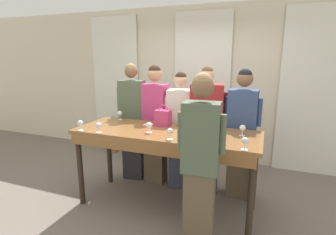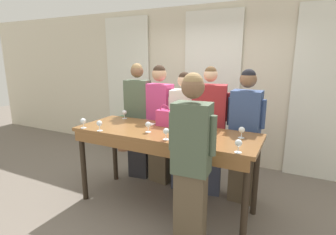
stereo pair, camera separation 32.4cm
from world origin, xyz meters
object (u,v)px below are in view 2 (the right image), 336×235
at_px(wine_glass_center_mid, 193,122).
at_px(wine_glass_center_right, 204,126).
at_px(guest_navy_coat, 244,136).
at_px(wine_glass_back_right, 148,125).
at_px(guest_striped_shirt, 209,132).
at_px(wine_glass_center_left, 124,113).
at_px(wine_glass_front_right, 238,144).
at_px(guest_olive_jacket, 138,120).
at_px(wine_glass_back_left, 83,121).
at_px(wine_glass_back_mid, 99,124).
at_px(guest_pink_top, 160,123).
at_px(tasting_bar, 164,140).
at_px(wine_glass_front_left, 242,130).
at_px(host_pouring, 191,163).
at_px(wine_glass_front_mid, 166,132).
at_px(handbag, 165,117).
at_px(guest_cream_sweater, 184,131).
at_px(potted_plant, 123,131).
at_px(wine_bottle, 182,128).

distance_m(wine_glass_center_mid, wine_glass_center_right, 0.21).
bearing_deg(guest_navy_coat, wine_glass_back_right, -143.53).
distance_m(wine_glass_back_right, guest_striped_shirt, 0.93).
bearing_deg(wine_glass_center_left, wine_glass_back_right, -34.06).
bearing_deg(wine_glass_front_right, guest_olive_jacket, 151.29).
bearing_deg(wine_glass_front_right, wine_glass_back_left, 179.93).
height_order(wine_glass_center_left, wine_glass_back_mid, same).
bearing_deg(guest_pink_top, tasting_bar, -57.42).
bearing_deg(wine_glass_front_left, host_pouring, -113.07).
xyz_separation_m(wine_glass_front_left, wine_glass_front_mid, (-0.72, -0.43, 0.00)).
bearing_deg(tasting_bar, wine_glass_back_right, -143.15).
relative_size(wine_glass_back_right, guest_olive_jacket, 0.07).
relative_size(wine_glass_front_left, wine_glass_center_left, 1.00).
xyz_separation_m(wine_glass_back_right, guest_navy_coat, (1.00, 0.74, -0.20)).
distance_m(wine_glass_front_mid, wine_glass_back_left, 1.16).
bearing_deg(host_pouring, handbag, 130.54).
height_order(wine_glass_back_left, wine_glass_back_right, same).
relative_size(tasting_bar, guest_pink_top, 1.26).
distance_m(guest_olive_jacket, guest_cream_sweater, 0.78).
bearing_deg(wine_glass_back_mid, handbag, 44.95).
relative_size(guest_pink_top, potted_plant, 2.43).
xyz_separation_m(guest_olive_jacket, guest_striped_shirt, (1.15, 0.00, -0.05)).
xyz_separation_m(wine_glass_back_right, guest_cream_sweater, (0.15, 0.74, -0.24)).
distance_m(tasting_bar, wine_glass_front_mid, 0.39).
height_order(wine_glass_center_mid, guest_pink_top, guest_pink_top).
distance_m(wine_glass_front_right, host_pouring, 0.48).
bearing_deg(wine_glass_back_right, potted_plant, 134.42).
bearing_deg(guest_striped_shirt, wine_glass_front_mid, -102.07).
height_order(guest_olive_jacket, guest_navy_coat, guest_olive_jacket).
height_order(handbag, wine_glass_back_left, handbag).
distance_m(wine_glass_front_mid, wine_glass_back_mid, 0.89).
bearing_deg(guest_pink_top, guest_olive_jacket, 180.00).
distance_m(handbag, wine_glass_center_left, 0.71).
bearing_deg(wine_glass_center_left, wine_glass_center_right, -8.52).
bearing_deg(wine_glass_front_mid, wine_bottle, 47.03).
bearing_deg(wine_glass_back_left, guest_navy_coat, 27.45).
bearing_deg(handbag, wine_glass_center_mid, -1.67).
distance_m(tasting_bar, wine_glass_front_left, 0.93).
bearing_deg(wine_glass_back_mid, wine_glass_front_mid, 3.40).
bearing_deg(tasting_bar, wine_glass_back_mid, -155.16).
relative_size(wine_glass_front_left, guest_pink_top, 0.07).
relative_size(handbag, wine_glass_front_right, 2.18).
relative_size(guest_cream_sweater, guest_striped_shirt, 0.95).
bearing_deg(wine_glass_back_right, handbag, 85.57).
bearing_deg(handbag, wine_glass_center_left, 173.18).
bearing_deg(handbag, wine_glass_back_left, -145.76).
relative_size(wine_glass_back_left, guest_striped_shirt, 0.07).
bearing_deg(wine_glass_front_mid, guest_striped_shirt, 77.93).
bearing_deg(wine_glass_back_mid, wine_glass_center_right, 22.21).
xyz_separation_m(wine_glass_front_mid, wine_glass_back_left, (-1.16, -0.05, 0.00)).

